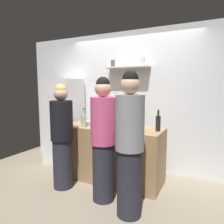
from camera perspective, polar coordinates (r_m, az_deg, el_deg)
ground_plane at (r=3.27m, az=-3.40°, el=-21.68°), size 5.28×5.28×0.00m
back_wall_assembly at (r=4.01m, az=5.45°, el=3.17°), size 4.80×0.32×2.60m
refrigerator at (r=4.40m, az=-13.20°, el=-2.44°), size 0.66×0.64×1.72m
counter at (r=3.54m, az=0.00°, el=-11.37°), size 1.68×0.65×0.91m
baking_pan at (r=3.71m, az=-5.36°, el=-2.91°), size 0.34×0.24×0.05m
utensil_holder at (r=3.28m, az=6.04°, el=-3.75°), size 0.11×0.11×0.21m
wine_bottle_amber_glass at (r=3.47m, az=0.77°, el=-1.95°), size 0.07×0.07×0.33m
wine_bottle_pale_glass at (r=3.45m, az=-7.81°, el=-2.20°), size 0.08×0.08×0.31m
wine_bottle_dark_glass at (r=3.16m, az=12.60°, el=-2.93°), size 0.07×0.07×0.33m
water_bottle_plastic at (r=3.32m, az=0.16°, el=-2.64°), size 0.09×0.09×0.24m
person_pink_top at (r=2.82m, az=-2.42°, el=-7.90°), size 0.34×0.34×1.70m
person_blonde at (r=3.28m, az=-13.61°, el=-6.89°), size 0.34×0.34×1.61m
person_grey_hoodie at (r=2.48m, az=4.90°, el=-9.27°), size 0.34×0.34×1.75m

